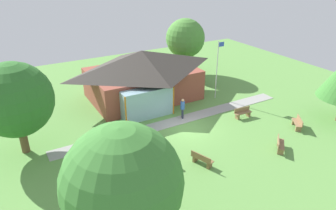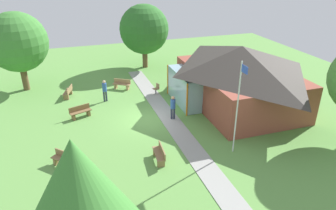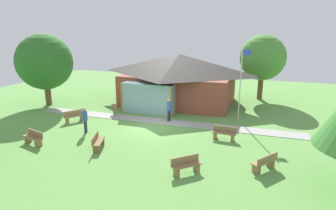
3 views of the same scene
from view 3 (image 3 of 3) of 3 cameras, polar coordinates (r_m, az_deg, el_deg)
name	(u,v)px [view 3 (image 3 of 3)]	position (r m, az deg, el deg)	size (l,w,h in m)	color
ground_plane	(154,127)	(20.60, -2.66, -4.39)	(44.00, 44.00, 0.00)	#609947
pavilion	(178,78)	(26.54, 1.92, 5.28)	(10.47, 8.23, 4.50)	brown
footpath	(161,121)	(21.81, -1.34, -3.21)	(20.30, 1.30, 0.03)	#999993
flagpole	(241,81)	(22.05, 14.07, 4.56)	(0.64, 0.08, 5.43)	silver
bench_front_right	(186,166)	(14.36, 3.57, -11.73)	(1.39, 1.36, 0.84)	olive
bench_mid_left	(74,117)	(22.76, -17.88, -2.15)	(1.19, 1.50, 0.84)	#9E7A51
bench_mid_right	(224,133)	(18.65, 10.89, -5.48)	(1.53, 0.55, 0.84)	olive
bench_front_left	(34,138)	(19.38, -24.77, -5.85)	(1.56, 0.85, 0.84)	olive
bench_lawn_far_right	(265,163)	(15.35, 18.37, -10.66)	(1.24, 1.47, 0.84)	olive
bench_front_center	(98,142)	(17.49, -13.56, -7.05)	(0.91, 1.56, 0.84)	brown
patio_chair_west	(114,110)	(23.73, -10.52, -0.92)	(0.55, 0.55, 0.86)	#8C6B4C
visitor_strolling_lawn	(85,118)	(20.04, -15.92, -2.46)	(0.34, 0.34, 1.74)	#2D3347
visitor_on_path	(169,108)	(21.53, 0.19, -0.65)	(0.34, 0.34, 1.74)	#2D3347
tree_behind_pavilion_right	(263,58)	(29.21, 18.01, 8.75)	(4.26, 4.26, 6.15)	brown
tree_west_hedge	(45,62)	(27.89, -22.97, 7.72)	(4.83, 4.83, 6.28)	brown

